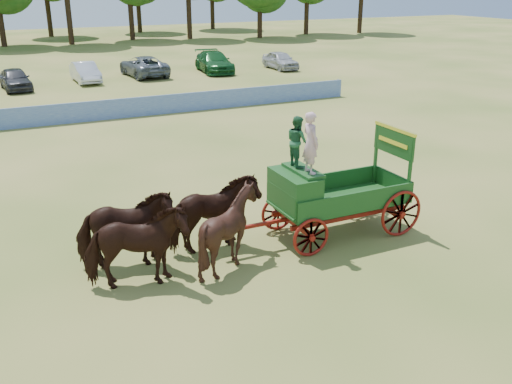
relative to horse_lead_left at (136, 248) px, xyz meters
name	(u,v)px	position (x,y,z in m)	size (l,w,h in m)	color
ground	(337,243)	(5.68, -0.05, -1.05)	(160.00, 160.00, 0.00)	#A68D4B
horse_lead_left	(136,248)	(0.00, 0.00, 0.00)	(1.13, 2.48, 2.09)	black
horse_lead_right	(125,230)	(0.00, 1.10, 0.00)	(1.13, 2.48, 2.09)	black
horse_wheel_left	(229,230)	(2.40, 0.00, 0.00)	(1.69, 1.90, 2.10)	black
horse_wheel_right	(213,214)	(2.40, 1.10, 0.00)	(1.13, 2.48, 2.09)	black
farm_dray	(318,185)	(5.37, 0.56, 0.56)	(5.99, 2.00, 3.81)	maroon
sponsor_banner	(138,107)	(4.68, 17.95, -0.52)	(26.00, 0.08, 1.05)	#1D41A0
parked_cars	(8,76)	(-1.10, 30.26, -0.28)	(41.98, 7.23, 1.63)	silver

